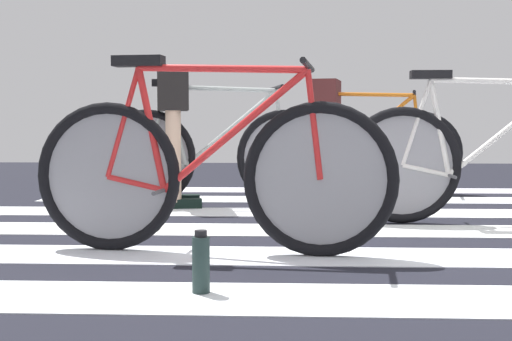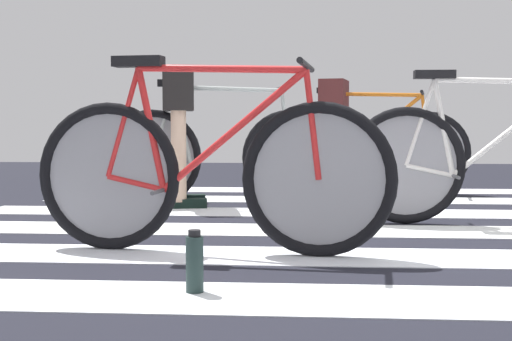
{
  "view_description": "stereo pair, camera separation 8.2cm",
  "coord_description": "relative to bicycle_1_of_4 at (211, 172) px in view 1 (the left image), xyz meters",
  "views": [
    {
      "loc": [
        -0.57,
        -3.36,
        0.64
      ],
      "look_at": [
        -0.71,
        0.01,
        0.4
      ],
      "focal_mm": 47.28,
      "sensor_mm": 36.0,
      "label": 1
    },
    {
      "loc": [
        -0.48,
        -3.36,
        0.64
      ],
      "look_at": [
        -0.71,
        0.01,
        0.4
      ],
      "focal_mm": 47.28,
      "sensor_mm": 36.0,
      "label": 2
    }
  ],
  "objects": [
    {
      "name": "cyclist_3_of_4",
      "position": [
        -0.47,
        1.78,
        0.25
      ],
      "size": [
        0.38,
        0.44,
        0.99
      ],
      "rotation": [
        0.0,
        0.0,
        0.18
      ],
      "color": "beige",
      "rests_on": "ground"
    },
    {
      "name": "crosswalk_markings",
      "position": [
        0.88,
        -0.05,
        -0.38
      ],
      "size": [
        5.42,
        6.54,
        0.0
      ],
      "color": "white",
      "rests_on": "ground"
    },
    {
      "name": "bicycle_4_of_4",
      "position": [
        1.03,
        2.9,
        0.0
      ],
      "size": [
        1.71,
        0.56,
        0.93
      ],
      "rotation": [
        0.0,
        0.0,
        -0.19
      ],
      "color": "black",
      "rests_on": "ground"
    },
    {
      "name": "water_bottle",
      "position": [
        0.05,
        -0.75,
        -0.28
      ],
      "size": [
        0.06,
        0.06,
        0.23
      ],
      "color": "#1D2E2D",
      "rests_on": "ground"
    },
    {
      "name": "bicycle_3_of_4",
      "position": [
        -0.16,
        1.84,
        0.0
      ],
      "size": [
        1.72,
        0.55,
        0.93
      ],
      "rotation": [
        0.0,
        0.0,
        0.18
      ],
      "color": "black",
      "rests_on": "ground"
    },
    {
      "name": "ground",
      "position": [
        0.91,
        0.21,
        -0.4
      ],
      "size": [
        18.0,
        14.0,
        0.02
      ],
      "color": "black"
    },
    {
      "name": "cyclist_4_of_4",
      "position": [
        0.73,
        2.96,
        0.26
      ],
      "size": [
        0.38,
        0.45,
        1.0
      ],
      "rotation": [
        0.0,
        0.0,
        -0.19
      ],
      "color": "#A87A5B",
      "rests_on": "ground"
    },
    {
      "name": "bicycle_2_of_4",
      "position": [
        1.58,
        1.0,
        0.0
      ],
      "size": [
        1.74,
        0.52,
        0.93
      ],
      "rotation": [
        0.0,
        0.0,
        -0.01
      ],
      "color": "black",
      "rests_on": "ground"
    },
    {
      "name": "bicycle_1_of_4",
      "position": [
        0.0,
        0.0,
        0.0
      ],
      "size": [
        1.73,
        0.52,
        0.93
      ],
      "rotation": [
        0.0,
        0.0,
        -0.11
      ],
      "color": "black",
      "rests_on": "ground"
    }
  ]
}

